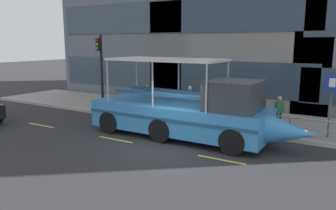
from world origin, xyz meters
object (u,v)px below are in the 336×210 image
Objects in this scene: parking_sign at (331,94)px; pedestrian_near_bow at (279,109)px; pedestrian_mid_right at (190,97)px; traffic_light_pole at (101,65)px; pedestrian_near_stern at (148,96)px; pedestrian_mid_left at (225,102)px; duck_tour_boat at (190,113)px.

parking_sign reaches higher than pedestrian_near_bow.
pedestrian_mid_right is at bearing 171.88° from parking_sign.
traffic_light_pole is 3.39m from pedestrian_near_stern.
parking_sign is at bearing -8.13° from pedestrian_near_bow.
pedestrian_mid_left reaches higher than pedestrian_mid_right.
pedestrian_mid_left is at bearing -12.92° from pedestrian_mid_right.
pedestrian_near_stern is at bearing -179.25° from pedestrian_near_bow.
traffic_light_pole is 10.22m from pedestrian_near_bow.
duck_tour_boat is at bearing -97.09° from pedestrian_mid_left.
traffic_light_pole reaches higher than pedestrian_mid_left.
duck_tour_boat reaches higher than parking_sign.
pedestrian_near_bow is at bearing 0.75° from pedestrian_near_stern.
pedestrian_mid_left is 1.03× the size of pedestrian_mid_right.
pedestrian_near_bow is 0.95× the size of pedestrian_mid_right.
parking_sign is 4.85m from pedestrian_mid_left.
traffic_light_pole is at bearing -176.33° from pedestrian_near_bow.
parking_sign is 2.30m from pedestrian_near_bow.
pedestrian_near_stern is at bearing -160.61° from pedestrian_mid_right.
pedestrian_mid_right is 1.00× the size of pedestrian_near_stern.
pedestrian_mid_right is (-6.99, 1.00, -0.86)m from parking_sign.
parking_sign is 7.11m from pedestrian_mid_right.
pedestrian_mid_left is at bearing 82.91° from duck_tour_boat.
parking_sign is at bearing -5.81° from pedestrian_mid_left.
pedestrian_mid_right is (5.15, 1.34, -1.66)m from traffic_light_pole.
traffic_light_pole reaches higher than pedestrian_mid_right.
parking_sign is 1.69× the size of pedestrian_near_stern.
duck_tour_boat is at bearing -34.22° from pedestrian_near_stern.
pedestrian_mid_left is (7.39, 0.83, -1.63)m from traffic_light_pole.
pedestrian_mid_left is (-4.76, 0.48, -0.83)m from parking_sign.
traffic_light_pole is at bearing 162.26° from duck_tour_boat.
pedestrian_near_bow is at bearing -8.11° from pedestrian_mid_right.
duck_tour_boat is at bearing -136.57° from pedestrian_near_bow.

